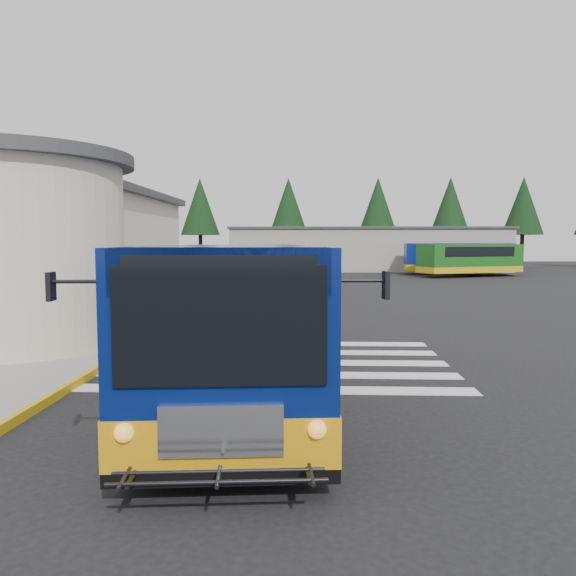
{
  "coord_description": "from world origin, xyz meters",
  "views": [
    {
      "loc": [
        0.39,
        -13.45,
        2.75
      ],
      "look_at": [
        -0.11,
        -0.5,
        1.69
      ],
      "focal_mm": 35.0,
      "sensor_mm": 36.0,
      "label": 1
    }
  ],
  "objects_px": {
    "pedestrian_b": "(66,319)",
    "far_bus_a": "(458,257)",
    "far_bus_b": "(470,258)",
    "transit_bus": "(237,324)"
  },
  "relations": [
    {
      "from": "pedestrian_b",
      "to": "far_bus_a",
      "type": "height_order",
      "value": "far_bus_a"
    },
    {
      "from": "far_bus_a",
      "to": "far_bus_b",
      "type": "height_order",
      "value": "far_bus_a"
    },
    {
      "from": "pedestrian_b",
      "to": "far_bus_b",
      "type": "xyz_separation_m",
      "value": [
        18.69,
        32.62,
        0.54
      ]
    },
    {
      "from": "transit_bus",
      "to": "far_bus_a",
      "type": "distance_m",
      "value": 41.08
    },
    {
      "from": "far_bus_a",
      "to": "far_bus_b",
      "type": "bearing_deg",
      "value": -171.77
    },
    {
      "from": "transit_bus",
      "to": "far_bus_b",
      "type": "xyz_separation_m",
      "value": [
        14.21,
        35.69,
        0.17
      ]
    },
    {
      "from": "pedestrian_b",
      "to": "far_bus_b",
      "type": "relative_size",
      "value": 0.17
    },
    {
      "from": "far_bus_a",
      "to": "pedestrian_b",
      "type": "bearing_deg",
      "value": 156.61
    },
    {
      "from": "pedestrian_b",
      "to": "far_bus_b",
      "type": "distance_m",
      "value": 37.6
    },
    {
      "from": "pedestrian_b",
      "to": "far_bus_a",
      "type": "distance_m",
      "value": 40.08
    }
  ]
}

